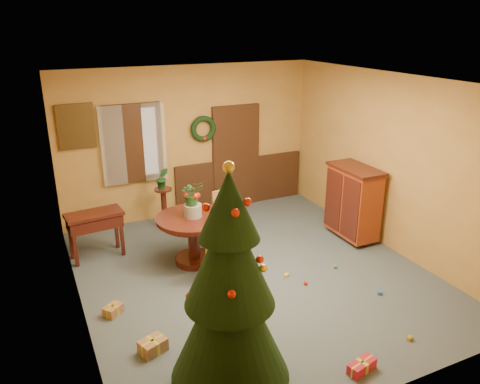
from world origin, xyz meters
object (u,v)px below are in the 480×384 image
christmas_tree (230,293)px  sideboard (353,201)px  writing_desk (95,224)px  dining_table (194,231)px  chair_near (222,254)px

christmas_tree → sideboard: 4.27m
writing_desk → christmas_tree: bearing=-78.3°
dining_table → chair_near: (0.14, -0.81, -0.05)m
sideboard → writing_desk: bearing=164.4°
dining_table → chair_near: size_ratio=1.22×
writing_desk → chair_near: bearing=-47.9°
dining_table → writing_desk: bearing=148.1°
writing_desk → dining_table: bearing=-31.9°
writing_desk → sideboard: sideboard is taller
christmas_tree → dining_table: bearing=77.5°
dining_table → writing_desk: 1.61m
christmas_tree → chair_near: bearing=69.1°
dining_table → sideboard: 2.86m
christmas_tree → sideboard: (3.45, 2.47, -0.49)m
chair_near → writing_desk: bearing=132.1°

